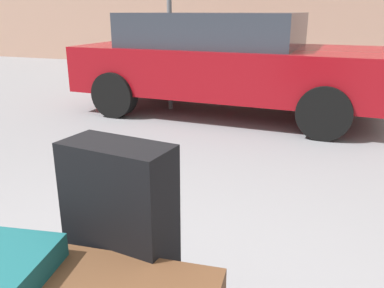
{
  "coord_description": "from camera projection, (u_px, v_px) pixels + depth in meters",
  "views": [
    {
      "loc": [
        0.78,
        -0.97,
        1.45
      ],
      "look_at": [
        0.0,
        1.2,
        0.69
      ],
      "focal_mm": 37.98,
      "sensor_mm": 36.0,
      "label": 1
    }
  ],
  "objects": [
    {
      "name": "suitcase_black_rear_left",
      "position": [
        120.0,
        222.0,
        1.59
      ],
      "size": [
        0.45,
        0.26,
        0.65
      ],
      "primitive_type": "cube",
      "rotation": [
        0.0,
        0.0,
        -0.13
      ],
      "color": "black",
      "rests_on": "luggage_cart"
    },
    {
      "name": "parked_car",
      "position": [
        225.0,
        61.0,
        5.85
      ],
      "size": [
        4.36,
        2.05,
        1.42
      ],
      "color": "maroon",
      "rests_on": "ground_plane"
    },
    {
      "name": "no_parking_sign",
      "position": [
        169.0,
        1.0,
        5.81
      ],
      "size": [
        0.5,
        0.07,
        2.56
      ],
      "color": "slate",
      "rests_on": "ground_plane"
    }
  ]
}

